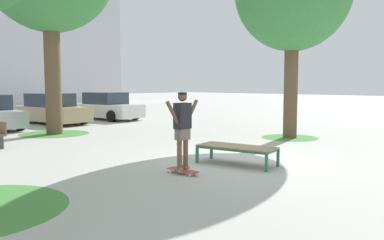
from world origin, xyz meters
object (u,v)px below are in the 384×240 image
at_px(skate_box, 237,148).
at_px(car_tan, 52,110).
at_px(skateboard, 183,170).
at_px(car_white, 107,107).
at_px(skater, 182,125).

xyz_separation_m(skate_box, car_tan, (1.73, 12.71, 0.28)).
bearing_deg(skate_box, skateboard, 171.04).
bearing_deg(car_white, skate_box, -111.39).
bearing_deg(car_white, skateboard, -117.89).
xyz_separation_m(skateboard, skater, (-0.00, 0.00, 0.99)).
relative_size(skate_box, skater, 1.18).
bearing_deg(car_white, car_tan, 179.89).
height_order(skateboard, car_white, car_white).
height_order(skate_box, car_tan, car_tan).
bearing_deg(skate_box, car_tan, 82.23).
bearing_deg(car_tan, skater, -105.05).
bearing_deg(car_white, skater, -117.90).
bearing_deg(car_tan, skateboard, -105.04).
relative_size(car_tan, car_white, 1.00).
xyz_separation_m(skate_box, skateboard, (-1.61, 0.25, -0.34)).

